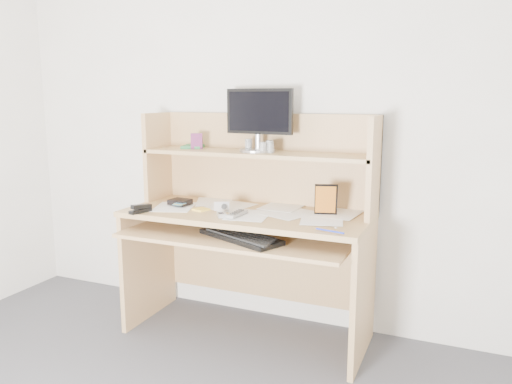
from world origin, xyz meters
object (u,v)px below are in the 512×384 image
at_px(desk, 252,218).
at_px(tv_remote, 237,214).
at_px(game_case, 326,199).
at_px(keyboard, 241,236).
at_px(monitor, 259,118).

relative_size(desk, tv_remote, 8.19).
bearing_deg(game_case, desk, 162.42).
xyz_separation_m(desk, game_case, (0.44, -0.00, 0.15)).
relative_size(tv_remote, game_case, 0.98).
distance_m(keyboard, monitor, 0.72).
bearing_deg(monitor, desk, -86.85).
relative_size(desk, monitor, 3.31).
distance_m(keyboard, tv_remote, 0.14).
bearing_deg(desk, tv_remote, -90.22).
distance_m(desk, tv_remote, 0.22).
bearing_deg(keyboard, desk, 125.43).
bearing_deg(tv_remote, keyboard, -50.77).
distance_m(tv_remote, game_case, 0.50).
distance_m(game_case, monitor, 0.63).
relative_size(tv_remote, monitor, 0.40).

